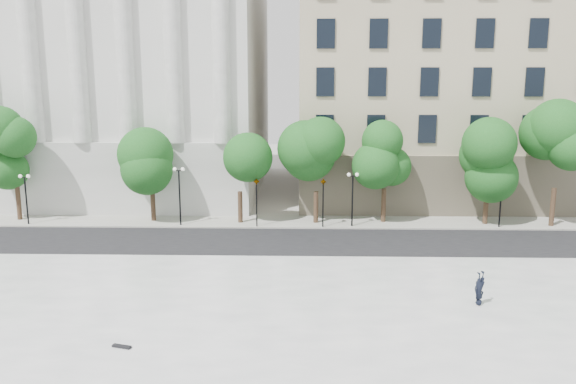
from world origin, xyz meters
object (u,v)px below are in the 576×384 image
(traffic_light_west, at_px, (256,178))
(skateboard, at_px, (122,346))
(person_lying, at_px, (479,300))
(traffic_light_east, at_px, (323,179))

(traffic_light_west, height_order, skateboard, traffic_light_west)
(person_lying, distance_m, skateboard, 16.02)
(traffic_light_east, height_order, skateboard, traffic_light_east)
(traffic_light_west, xyz_separation_m, person_lying, (11.62, -15.60, -3.08))
(skateboard, bearing_deg, traffic_light_east, 82.84)
(traffic_light_west, relative_size, person_lying, 2.64)
(traffic_light_east, bearing_deg, skateboard, -113.04)
(traffic_light_west, xyz_separation_m, traffic_light_east, (4.91, 0.00, -0.03))
(traffic_light_east, height_order, person_lying, traffic_light_east)
(traffic_light_west, distance_m, traffic_light_east, 4.92)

